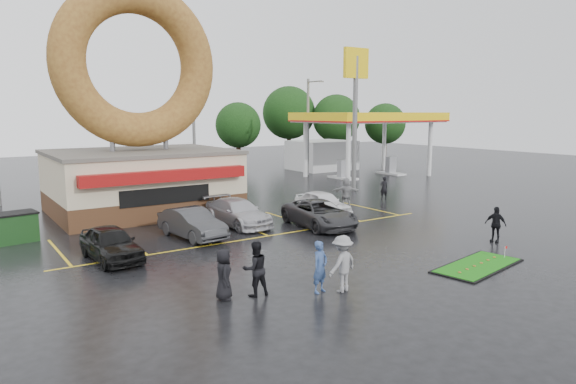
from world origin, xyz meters
TOP-DOWN VIEW (x-y plane):
  - ground at (0.00, 0.00)m, footprint 120.00×120.00m
  - donut_shop at (-3.00, 12.97)m, footprint 10.20×8.70m
  - gas_station at (20.00, 20.94)m, footprint 12.30×13.65m
  - shell_sign at (13.00, 12.00)m, footprint 2.20×0.36m
  - streetlight_mid at (4.00, 20.92)m, footprint 0.40×2.21m
  - streetlight_right at (16.00, 21.92)m, footprint 0.40×2.21m
  - tree_far_a at (26.00, 30.00)m, footprint 5.60×5.60m
  - tree_far_b at (32.00, 28.00)m, footprint 4.90×4.90m
  - tree_far_c at (22.00, 34.00)m, footprint 6.30×6.30m
  - tree_far_d at (14.00, 32.00)m, footprint 4.90×4.90m
  - car_black at (-7.45, 3.50)m, footprint 1.90×4.16m
  - car_dgrey at (-3.21, 5.14)m, footprint 2.01×4.42m
  - car_silver at (-0.10, 6.33)m, footprint 2.20×4.87m
  - car_grey at (3.28, 3.64)m, footprint 2.81×5.20m
  - car_white at (5.33, 6.00)m, footprint 1.77×4.16m
  - person_blue at (-2.74, -4.23)m, footprint 0.72×0.57m
  - person_blackjkt at (-4.68, -3.29)m, footprint 0.94×0.76m
  - person_hoodie at (-2.08, -4.57)m, footprint 1.36×0.96m
  - person_bystander at (-5.69, -3.03)m, footprint 0.78×0.94m
  - person_cameraman at (8.05, -3.45)m, footprint 0.62×1.04m
  - person_walker_near at (8.26, 7.33)m, footprint 1.69×1.50m
  - person_walker_far at (12.14, 7.90)m, footprint 0.66×0.53m
  - dumpster at (-10.31, 8.99)m, footprint 1.95×1.44m
  - putting_green at (4.11, -5.39)m, footprint 4.50×2.53m

SIDE VIEW (x-z plane):
  - ground at x=0.00m, z-range 0.00..0.00m
  - putting_green at x=4.11m, z-range -0.23..0.30m
  - dumpster at x=-10.31m, z-range 0.00..1.30m
  - car_silver at x=-0.10m, z-range 0.00..1.38m
  - car_black at x=-7.45m, z-range 0.00..1.38m
  - car_grey at x=3.28m, z-range 0.00..1.39m
  - car_white at x=5.33m, z-range 0.00..1.40m
  - car_dgrey at x=-3.21m, z-range 0.00..1.41m
  - person_walker_far at x=12.14m, z-range 0.00..1.59m
  - person_bystander at x=-5.69m, z-range 0.00..1.65m
  - person_cameraman at x=8.05m, z-range 0.00..1.66m
  - person_blue at x=-2.74m, z-range 0.00..1.75m
  - person_blackjkt at x=-4.68m, z-range 0.00..1.82m
  - person_walker_near at x=8.26m, z-range 0.00..1.86m
  - person_hoodie at x=-2.08m, z-range 0.00..1.91m
  - gas_station at x=20.00m, z-range 0.75..6.65m
  - donut_shop at x=-3.00m, z-range -2.29..11.21m
  - tree_far_b at x=32.00m, z-range 1.03..8.03m
  - tree_far_d at x=14.00m, z-range 1.03..8.03m
  - streetlight_mid at x=4.00m, z-range 0.28..9.28m
  - streetlight_right at x=16.00m, z-range 0.28..9.28m
  - tree_far_a at x=26.00m, z-range 1.18..9.18m
  - tree_far_c at x=22.00m, z-range 1.34..10.34m
  - shell_sign at x=13.00m, z-range 2.08..12.68m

